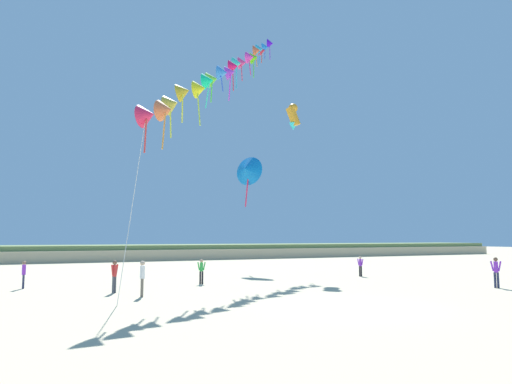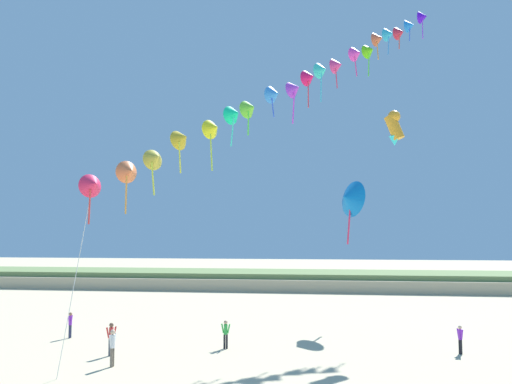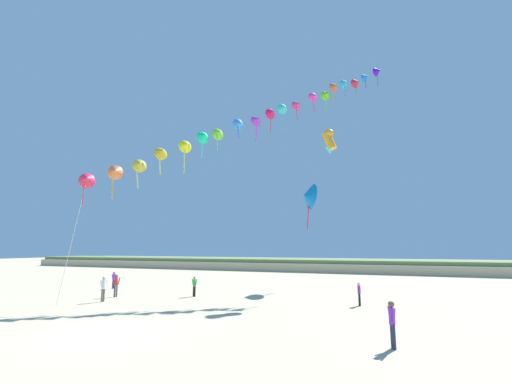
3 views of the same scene
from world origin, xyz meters
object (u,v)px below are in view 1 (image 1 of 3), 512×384
object	(u,v)px
person_far_right	(114,274)
large_kite_low_lead	(247,170)
large_kite_mid_trail	(293,116)
person_near_left	(142,276)
person_far_left	(201,269)
person_far_center	(24,273)
person_near_right	(496,270)
person_mid_center	(360,265)

from	to	relation	value
person_far_right	large_kite_low_lead	xyz separation A→B (m)	(12.79, 11.65, 7.94)
large_kite_mid_trail	person_near_left	bearing A→B (deg)	-144.15
large_kite_low_lead	person_far_left	bearing A→B (deg)	-128.10
person_near_left	person_far_center	world-z (taller)	person_near_left
person_far_left	large_kite_mid_trail	bearing A→B (deg)	30.15
person_near_left	person_near_right	world-z (taller)	person_near_right
person_near_left	large_kite_mid_trail	bearing A→B (deg)	35.85
large_kite_low_lead	person_far_center	bearing A→B (deg)	-156.74
person_far_center	person_far_left	bearing A→B (deg)	-9.97
person_near_right	person_far_left	bearing A→B (deg)	147.43
person_far_center	person_near_right	bearing A→B (deg)	-24.29
person_near_right	person_far_left	distance (m)	17.47
large_kite_low_lead	person_far_right	bearing A→B (deg)	-137.67
person_far_right	person_mid_center	bearing A→B (deg)	8.79
person_near_right	person_far_right	bearing A→B (deg)	161.25
person_near_left	person_far_right	xyz separation A→B (m)	(-1.00, 2.26, -0.04)
person_near_left	person_far_right	size ratio (longest dim) A/B	1.04
person_near_right	person_mid_center	size ratio (longest dim) A/B	1.17
person_near_right	person_far_left	size ratio (longest dim) A/B	1.13
person_far_left	person_far_center	distance (m)	10.17
large_kite_low_lead	large_kite_mid_trail	bearing A→B (deg)	-48.90
person_far_right	large_kite_low_lead	bearing A→B (deg)	42.33
person_near_left	person_far_left	world-z (taller)	person_near_left
person_mid_center	person_far_right	bearing A→B (deg)	-171.21
person_near_left	person_mid_center	distance (m)	17.93
person_far_center	large_kite_mid_trail	bearing A→B (deg)	11.50
person_far_right	person_near_right	bearing A→B (deg)	-18.75
person_near_left	large_kite_low_lead	world-z (taller)	large_kite_low_lead
person_far_center	large_kite_low_lead	bearing A→B (deg)	23.26
person_near_left	person_far_center	xyz separation A→B (m)	(-5.40, 6.52, -0.11)
person_far_left	large_kite_mid_trail	xyz separation A→B (m)	(10.06, 5.84, 12.48)
large_kite_mid_trail	person_far_center	bearing A→B (deg)	-168.50
person_near_left	large_kite_low_lead	size ratio (longest dim) A/B	0.37
person_near_right	person_mid_center	bearing A→B (deg)	102.39
person_near_left	large_kite_low_lead	xyz separation A→B (m)	(11.79, 13.91, 7.90)
person_near_right	person_far_right	xyz separation A→B (m)	(-20.34, 6.91, -0.04)
person_mid_center	person_far_left	xyz separation A→B (m)	(-12.59, -0.31, 0.03)
person_far_center	person_near_left	bearing A→B (deg)	-50.35
person_near_left	person_near_right	xyz separation A→B (m)	(19.34, -4.65, 0.00)
person_far_right	person_far_left	bearing A→B (deg)	23.98
person_near_left	large_kite_mid_trail	world-z (taller)	large_kite_mid_trail
person_far_center	large_kite_mid_trail	size ratio (longest dim) A/B	0.67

